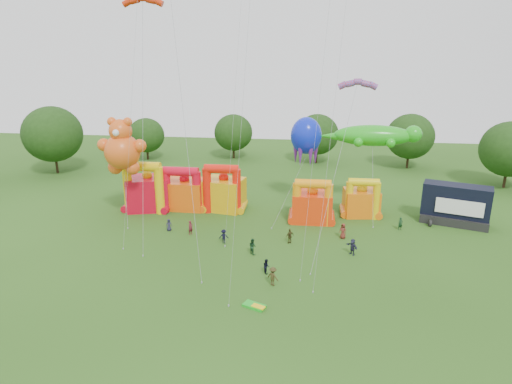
# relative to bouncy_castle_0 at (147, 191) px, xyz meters

# --- Properties ---
(ground) EXTENTS (160.00, 160.00, 0.00)m
(ground) POSITION_rel_bouncy_castle_0_xyz_m (15.65, -27.89, -2.75)
(ground) COLOR #264A15
(ground) RESTS_ON ground
(tree_ring) EXTENTS (126.99, 129.13, 12.07)m
(tree_ring) POSITION_rel_bouncy_castle_0_xyz_m (14.43, -27.26, 3.51)
(tree_ring) COLOR #352314
(tree_ring) RESTS_ON ground
(bouncy_castle_0) EXTENTS (6.66, 5.84, 7.28)m
(bouncy_castle_0) POSITION_rel_bouncy_castle_0_xyz_m (0.00, 0.00, 0.00)
(bouncy_castle_0) COLOR red
(bouncy_castle_0) RESTS_ON ground
(bouncy_castle_1) EXTENTS (5.70, 4.63, 6.41)m
(bouncy_castle_1) POSITION_rel_bouncy_castle_0_xyz_m (5.01, 1.09, -0.32)
(bouncy_castle_1) COLOR #EA550C
(bouncy_castle_1) RESTS_ON ground
(bouncy_castle_2) EXTENTS (6.04, 5.24, 6.91)m
(bouncy_castle_2) POSITION_rel_bouncy_castle_0_xyz_m (10.67, 1.04, -0.13)
(bouncy_castle_2) COLOR #DE9F0B
(bouncy_castle_2) RESTS_ON ground
(bouncy_castle_3) EXTENTS (5.13, 4.13, 6.11)m
(bouncy_castle_3) POSITION_rel_bouncy_castle_0_xyz_m (22.99, -1.93, -0.43)
(bouncy_castle_3) COLOR #F0350B
(bouncy_castle_3) RESTS_ON ground
(bouncy_castle_4) EXTENTS (4.94, 4.16, 5.58)m
(bouncy_castle_4) POSITION_rel_bouncy_castle_0_xyz_m (29.65, 0.96, -0.61)
(bouncy_castle_4) COLOR orange
(bouncy_castle_4) RESTS_ON ground
(stage_trailer) EXTENTS (8.80, 5.60, 5.27)m
(stage_trailer) POSITION_rel_bouncy_castle_0_xyz_m (41.43, -0.59, -0.21)
(stage_trailer) COLOR black
(stage_trailer) RESTS_ON ground
(teddy_bear_kite) EXTENTS (6.43, 5.64, 13.76)m
(teddy_bear_kite) POSITION_rel_bouncy_castle_0_xyz_m (-1.29, -4.33, 5.74)
(teddy_bear_kite) COLOR #E75819
(teddy_bear_kite) RESTS_ON ground
(gecko_kite) EXTENTS (14.17, 10.61, 11.95)m
(gecko_kite) POSITION_rel_bouncy_castle_0_xyz_m (31.04, 4.01, 6.46)
(gecko_kite) COLOR green
(gecko_kite) RESTS_ON ground
(octopus_kite) EXTENTS (6.17, 12.38, 12.84)m
(octopus_kite) POSITION_rel_bouncy_castle_0_xyz_m (20.47, 1.24, 2.47)
(octopus_kite) COLOR #0D20CD
(octopus_kite) RESTS_ON ground
(parafoil_kites) EXTENTS (28.28, 14.68, 29.72)m
(parafoil_kites) POSITION_rel_bouncy_castle_0_xyz_m (15.50, -13.34, 9.40)
(parafoil_kites) COLOR red
(parafoil_kites) RESTS_ON ground
(diamond_kites) EXTENTS (24.15, 19.02, 36.65)m
(diamond_kites) POSITION_rel_bouncy_castle_0_xyz_m (15.84, -14.26, 12.97)
(diamond_kites) COLOR red
(diamond_kites) RESTS_ON ground
(folded_kite_bundle) EXTENTS (2.23, 1.74, 0.31)m
(folded_kite_bundle) POSITION_rel_bouncy_castle_0_xyz_m (17.96, -23.47, -2.61)
(folded_kite_bundle) COLOR green
(folded_kite_bundle) RESTS_ON ground
(spectator_0) EXTENTS (0.88, 0.73, 1.54)m
(spectator_0) POSITION_rel_bouncy_castle_0_xyz_m (5.21, -7.29, -1.98)
(spectator_0) COLOR #25233B
(spectator_0) RESTS_ON ground
(spectator_1) EXTENTS (0.72, 0.79, 1.80)m
(spectator_1) POSITION_rel_bouncy_castle_0_xyz_m (8.22, -8.16, -1.85)
(spectator_1) COLOR maroon
(spectator_1) RESTS_ON ground
(spectator_2) EXTENTS (1.12, 1.12, 1.83)m
(spectator_2) POSITION_rel_bouncy_castle_0_xyz_m (16.44, -12.67, -1.83)
(spectator_2) COLOR #173A1E
(spectator_2) RESTS_ON ground
(spectator_3) EXTENTS (1.20, 0.80, 1.73)m
(spectator_3) POSITION_rel_bouncy_castle_0_xyz_m (12.73, -10.22, -1.88)
(spectator_3) COLOR black
(spectator_3) RESTS_ON ground
(spectator_4) EXTENTS (1.11, 0.98, 1.80)m
(spectator_4) POSITION_rel_bouncy_castle_0_xyz_m (20.45, -9.33, -1.85)
(spectator_4) COLOR #423B1A
(spectator_4) RESTS_ON ground
(spectator_5) EXTENTS (1.51, 1.70, 1.87)m
(spectator_5) POSITION_rel_bouncy_castle_0_xyz_m (27.48, -11.56, -1.81)
(spectator_5) COLOR #292742
(spectator_5) RESTS_ON ground
(spectator_6) EXTENTS (1.11, 0.98, 1.90)m
(spectator_6) POSITION_rel_bouncy_castle_0_xyz_m (26.72, -7.19, -1.80)
(spectator_6) COLOR maroon
(spectator_6) RESTS_ON ground
(spectator_7) EXTENTS (0.69, 0.56, 1.65)m
(spectator_7) POSITION_rel_bouncy_castle_0_xyz_m (34.10, -3.66, -1.92)
(spectator_7) COLOR #15361B
(spectator_7) RESTS_ON ground
(spectator_8) EXTENTS (0.86, 0.93, 1.55)m
(spectator_8) POSITION_rel_bouncy_castle_0_xyz_m (18.39, -16.96, -1.97)
(spectator_8) COLOR black
(spectator_8) RESTS_ON ground
(spectator_9) EXTENTS (1.44, 1.29, 1.93)m
(spectator_9) POSITION_rel_bouncy_castle_0_xyz_m (19.25, -19.40, -1.78)
(spectator_9) COLOR #373016
(spectator_9) RESTS_ON ground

